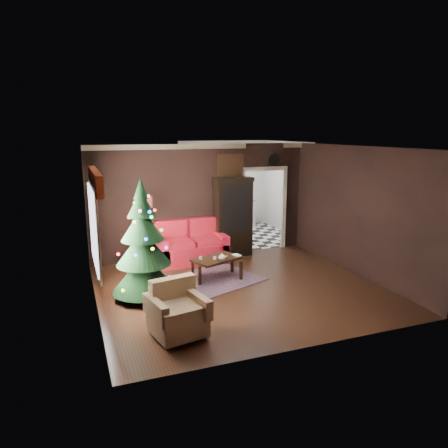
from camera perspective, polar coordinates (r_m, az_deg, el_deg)
name	(u,v)px	position (r m, az deg, el deg)	size (l,w,h in m)	color
floor	(240,289)	(8.53, 2.14, -8.80)	(5.50, 5.50, 0.00)	black
ceiling	(241,148)	(7.95, 2.31, 10.34)	(5.50, 5.50, 0.00)	white
wall_back	(201,201)	(10.44, -3.08, 3.13)	(5.50, 5.50, 0.00)	black
wall_front	(309,256)	(5.97, 11.53, -4.29)	(5.50, 5.50, 0.00)	black
wall_left	(92,233)	(7.53, -17.47, -1.12)	(5.50, 5.50, 0.00)	black
wall_right	(358,212)	(9.52, 17.69, 1.63)	(5.50, 5.50, 0.00)	black
doorway	(263,211)	(11.12, 5.33, 1.84)	(1.10, 0.10, 2.10)	beige
left_window	(94,227)	(7.72, -17.29, -0.41)	(0.05, 1.60, 1.40)	white
valance	(95,180)	(7.59, -17.09, 5.68)	(0.12, 2.10, 0.35)	maroon
kitchen_floor	(241,236)	(12.68, 2.29, -1.64)	(3.00, 3.00, 0.00)	white
kitchen_window	(224,175)	(13.71, 0.00, 6.66)	(0.70, 0.06, 0.70)	white
rug	(209,281)	(8.95, -2.06, -7.72)	(2.08, 1.51, 0.01)	#412E39
loveseat	(192,242)	(10.09, -4.42, -2.45)	(1.70, 0.90, 1.00)	maroon
curio_cabinet	(233,218)	(10.56, 1.21, 0.76)	(0.90, 0.45, 1.90)	black
floor_lamp	(148,234)	(9.58, -10.34, -1.39)	(0.28, 0.28, 1.69)	black
christmas_tree	(143,244)	(7.92, -10.94, -2.73)	(1.21, 1.21, 2.31)	black
armchair	(177,309)	(6.55, -6.36, -11.35)	(0.78, 0.78, 0.80)	#B7AB8F
coffee_table	(217,268)	(9.03, -1.02, -5.99)	(1.00, 0.60, 0.45)	black
teapot	(222,257)	(8.73, -0.29, -4.56)	(0.16, 0.16, 0.15)	white
cup_a	(201,258)	(8.87, -3.20, -4.62)	(0.07, 0.07, 0.06)	white
cup_b	(215,258)	(8.85, -1.27, -4.64)	(0.07, 0.07, 0.06)	silver
book	(234,252)	(9.06, 1.36, -3.76)	(0.15, 0.02, 0.20)	tan
wall_clock	(274,160)	(11.02, 6.77, 8.68)	(0.32, 0.32, 0.06)	white
painting	(230,166)	(10.54, 0.87, 7.89)	(0.62, 0.05, 0.52)	#AF7345
kitchen_counter	(227,214)	(13.67, 0.36, 1.34)	(1.80, 0.60, 0.90)	silver
kitchen_table	(235,227)	(12.21, 1.55, -0.38)	(0.70, 0.70, 0.75)	brown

